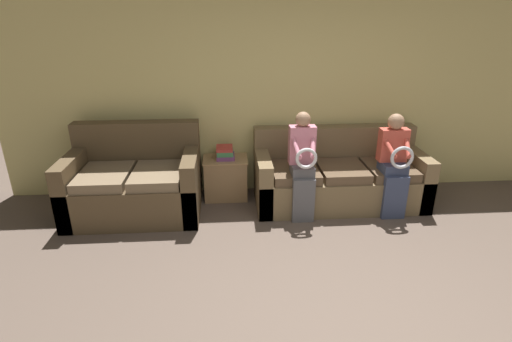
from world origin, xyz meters
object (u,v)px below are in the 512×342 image
object	(u,v)px
side_shelf	(226,177)
book_stack	(225,153)
child_left_seated	(303,162)
couch_side	(135,184)
couch_main	(338,177)
child_right_seated	(394,162)

from	to	relation	value
side_shelf	book_stack	size ratio (longest dim) A/B	2.28
child_left_seated	book_stack	xyz separation A→B (m)	(-0.86, 0.58, -0.07)
couch_side	book_stack	world-z (taller)	couch_side
couch_main	child_right_seated	distance (m)	0.71
child_right_seated	book_stack	size ratio (longest dim) A/B	4.87
child_right_seated	book_stack	bearing A→B (deg)	162.99
book_stack	child_left_seated	bearing A→B (deg)	-33.96
couch_main	side_shelf	size ratio (longest dim) A/B	3.71
child_left_seated	couch_main	bearing A→B (deg)	34.66
child_right_seated	book_stack	distance (m)	1.98
child_left_seated	child_right_seated	bearing A→B (deg)	-0.18
couch_side	child_left_seated	distance (m)	1.94
child_right_seated	side_shelf	size ratio (longest dim) A/B	2.14
side_shelf	book_stack	world-z (taller)	book_stack
couch_side	child_left_seated	bearing A→B (deg)	-7.75
child_left_seated	side_shelf	xyz separation A→B (m)	(-0.86, 0.57, -0.39)
couch_main	book_stack	distance (m)	1.42
child_left_seated	book_stack	bearing A→B (deg)	146.04
couch_side	side_shelf	world-z (taller)	couch_side
child_right_seated	couch_main	bearing A→B (deg)	145.09
couch_main	side_shelf	bearing A→B (deg)	171.18
couch_main	child_left_seated	world-z (taller)	child_left_seated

